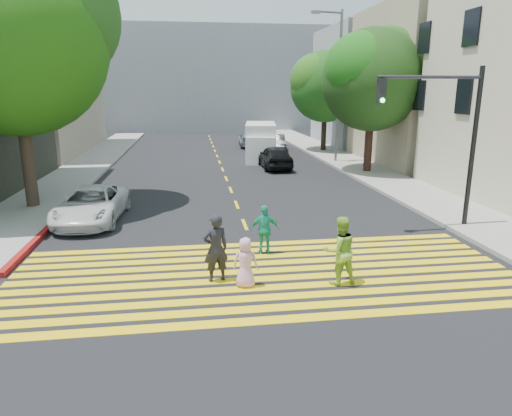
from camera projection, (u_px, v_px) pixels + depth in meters
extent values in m
plane|color=black|center=(273.00, 295.00, 10.94)|extent=(120.00, 120.00, 0.00)
cube|color=gray|center=(93.00, 161.00, 30.87)|extent=(3.00, 40.00, 0.15)
cube|color=gray|center=(372.00, 173.00, 26.44)|extent=(3.00, 60.00, 0.15)
cube|color=maroon|center=(47.00, 230.00, 15.75)|extent=(0.20, 8.00, 0.16)
cube|color=yellow|center=(283.00, 319.00, 9.79)|extent=(13.40, 0.35, 0.01)
cube|color=yellow|center=(278.00, 308.00, 10.32)|extent=(13.40, 0.35, 0.01)
cube|color=yellow|center=(274.00, 297.00, 10.84)|extent=(13.40, 0.35, 0.01)
cube|color=yellow|center=(270.00, 287.00, 11.37)|extent=(13.40, 0.35, 0.01)
cube|color=yellow|center=(267.00, 279.00, 11.90)|extent=(13.40, 0.35, 0.01)
cube|color=yellow|center=(263.00, 271.00, 12.43)|extent=(13.40, 0.35, 0.01)
cube|color=yellow|center=(260.00, 263.00, 12.95)|extent=(13.40, 0.35, 0.01)
cube|color=yellow|center=(258.00, 256.00, 13.48)|extent=(13.40, 0.35, 0.01)
cube|color=yellow|center=(255.00, 250.00, 14.01)|extent=(13.40, 0.35, 0.01)
cube|color=yellow|center=(253.00, 244.00, 14.53)|extent=(13.40, 0.35, 0.01)
cube|color=yellow|center=(245.00, 224.00, 16.69)|extent=(0.12, 1.40, 0.01)
cube|color=yellow|center=(237.00, 205.00, 19.57)|extent=(0.12, 1.40, 0.01)
cube|color=yellow|center=(231.00, 190.00, 22.44)|extent=(0.12, 1.40, 0.01)
cube|color=yellow|center=(226.00, 179.00, 25.32)|extent=(0.12, 1.40, 0.01)
cube|color=yellow|center=(222.00, 169.00, 28.19)|extent=(0.12, 1.40, 0.01)
cube|color=yellow|center=(220.00, 162.00, 31.07)|extent=(0.12, 1.40, 0.01)
cube|color=yellow|center=(217.00, 156.00, 33.94)|extent=(0.12, 1.40, 0.01)
cube|color=yellow|center=(215.00, 151.00, 36.82)|extent=(0.12, 1.40, 0.01)
cube|color=yellow|center=(213.00, 146.00, 39.69)|extent=(0.12, 1.40, 0.01)
cube|color=yellow|center=(212.00, 142.00, 42.57)|extent=(0.12, 1.40, 0.01)
cube|color=yellow|center=(210.00, 139.00, 45.45)|extent=(0.12, 1.40, 0.01)
cube|color=yellow|center=(209.00, 136.00, 48.32)|extent=(0.12, 1.40, 0.01)
cube|color=tan|center=(0.00, 87.00, 34.38)|extent=(12.00, 16.00, 10.00)
cube|color=tan|center=(448.00, 86.00, 29.90)|extent=(10.00, 10.00, 10.00)
cube|color=gray|center=(381.00, 87.00, 40.45)|extent=(10.00, 10.00, 10.00)
cube|color=gray|center=(205.00, 79.00, 55.44)|extent=(30.00, 8.00, 12.00)
cylinder|color=#4A3A28|center=(28.00, 165.00, 18.46)|extent=(0.57, 0.57, 3.69)
sphere|color=#17650B|center=(13.00, 42.00, 17.28)|extent=(8.32, 8.32, 7.10)
sphere|color=#1F5419|center=(51.00, 15.00, 17.77)|extent=(6.24, 6.24, 5.33)
cylinder|color=black|center=(368.00, 148.00, 26.57)|extent=(0.56, 0.56, 3.03)
sphere|color=black|center=(372.00, 80.00, 25.61)|extent=(7.16, 7.16, 5.70)
sphere|color=black|center=(386.00, 65.00, 26.14)|extent=(5.37, 5.37, 4.27)
sphere|color=#0D6516|center=(361.00, 69.00, 24.88)|extent=(5.01, 5.01, 3.99)
cylinder|color=black|center=(324.00, 134.00, 35.93)|extent=(0.44, 0.44, 2.84)
sphere|color=#18390A|center=(325.00, 87.00, 35.03)|extent=(6.06, 6.06, 5.42)
sphere|color=#0E3A0A|center=(337.00, 76.00, 35.35)|extent=(4.55, 4.55, 4.06)
sphere|color=#173D06|center=(315.00, 79.00, 34.48)|extent=(4.24, 4.24, 3.79)
imported|color=black|center=(216.00, 248.00, 11.57)|extent=(0.73, 0.57, 1.78)
imported|color=#8BBE3C|center=(340.00, 251.00, 11.40)|extent=(0.93, 0.76, 1.77)
imported|color=#DC9FC7|center=(245.00, 262.00, 11.29)|extent=(0.70, 0.53, 1.28)
imported|color=#189C81|center=(265.00, 230.00, 13.55)|extent=(0.90, 0.43, 1.50)
imported|color=silver|center=(92.00, 205.00, 16.97)|extent=(2.35, 4.70, 1.28)
imported|color=black|center=(275.00, 157.00, 28.42)|extent=(1.77, 4.26, 1.45)
imported|color=#8D91A1|center=(250.00, 139.00, 39.39)|extent=(2.21, 4.80, 1.36)
imported|color=#242427|center=(277.00, 142.00, 37.53)|extent=(1.66, 3.80, 1.22)
cube|color=silver|center=(260.00, 141.00, 32.09)|extent=(2.70, 5.27, 2.52)
cube|color=white|center=(261.00, 150.00, 30.04)|extent=(2.06, 1.46, 1.81)
cylinder|color=black|center=(249.00, 158.00, 30.57)|extent=(0.35, 0.73, 0.70)
cylinder|color=black|center=(273.00, 158.00, 30.56)|extent=(0.35, 0.73, 0.70)
cylinder|color=#252525|center=(250.00, 151.00, 34.07)|extent=(0.35, 0.73, 0.70)
cylinder|color=black|center=(271.00, 151.00, 34.07)|extent=(0.35, 0.73, 0.70)
cylinder|color=black|center=(473.00, 150.00, 15.63)|extent=(0.17, 0.17, 5.55)
cylinder|color=#2F2D37|center=(430.00, 77.00, 14.68)|extent=(3.70, 0.30, 0.11)
cube|color=black|center=(381.00, 92.00, 14.50)|extent=(0.25, 0.25, 0.78)
sphere|color=#36FC59|center=(383.00, 100.00, 14.44)|extent=(0.16, 0.16, 0.15)
cylinder|color=slate|center=(339.00, 89.00, 29.53)|extent=(0.20, 0.20, 9.64)
cylinder|color=slate|center=(328.00, 12.00, 28.06)|extent=(1.92, 0.50, 0.13)
cube|color=gray|center=(316.00, 12.00, 27.80)|extent=(0.57, 0.33, 0.16)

